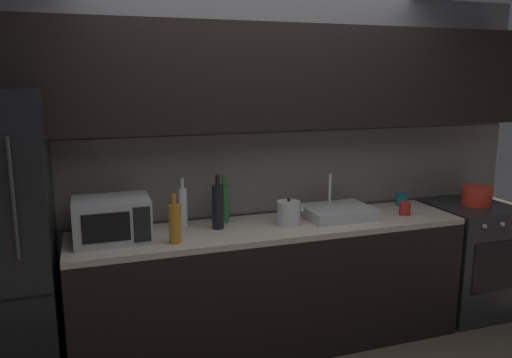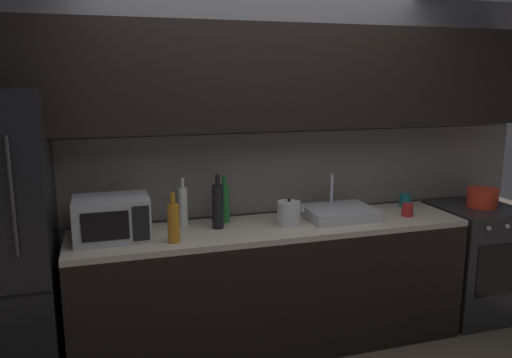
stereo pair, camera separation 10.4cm
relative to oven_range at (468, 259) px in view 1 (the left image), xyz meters
name	(u,v)px [view 1 (the left image)]	position (x,y,z in m)	size (l,w,h in m)	color
back_wall	(259,127)	(-1.70, 0.30, 1.10)	(4.47, 0.44, 2.50)	slate
counter_run	(273,286)	(-1.70, 0.00, 0.00)	(2.73, 0.60, 0.90)	black
oven_range	(468,259)	(0.00, 0.00, 0.00)	(0.60, 0.62, 0.90)	#232326
microwave	(112,219)	(-2.77, 0.02, 0.58)	(0.46, 0.35, 0.27)	#A8AAAF
sink_basin	(338,212)	(-1.19, 0.03, 0.49)	(0.48, 0.38, 0.30)	#ADAFB5
kettle	(289,213)	(-1.60, -0.02, 0.53)	(0.20, 0.16, 0.19)	#B7BABF
wine_bottle_dark	(218,206)	(-2.08, 0.05, 0.60)	(0.08, 0.08, 0.37)	black
wine_bottle_clear	(183,207)	(-2.30, 0.18, 0.59)	(0.06, 0.06, 0.34)	silver
wine_bottle_amber	(175,223)	(-2.41, -0.16, 0.58)	(0.07, 0.07, 0.31)	#B27019
wine_bottle_green	(224,203)	(-2.00, 0.19, 0.59)	(0.07, 0.07, 0.33)	#1E6B2D
mug_red	(405,209)	(-0.69, -0.07, 0.50)	(0.08, 0.08, 0.09)	#A82323
mug_teal	(401,199)	(-0.54, 0.18, 0.50)	(0.09, 0.09, 0.10)	#19666B
cooking_pot	(477,196)	(0.03, 0.00, 0.52)	(0.24, 0.24, 0.15)	red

